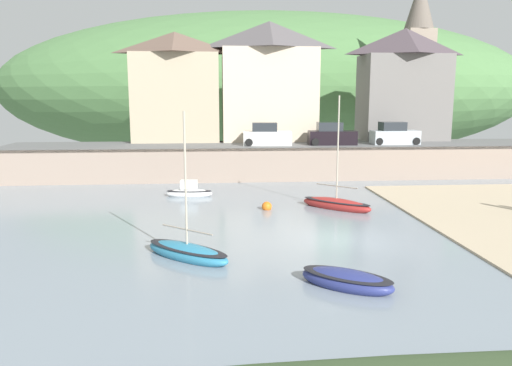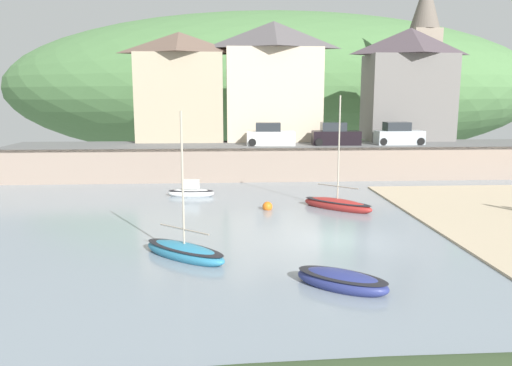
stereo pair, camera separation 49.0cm
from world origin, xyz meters
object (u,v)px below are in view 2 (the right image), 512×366
dinghy_open_wooden (342,281)px  fishing_boat_green (191,192)px  sailboat_blue_trim (184,251)px  waterfront_building_right (408,84)px  waterfront_building_left (180,87)px  parked_car_by_wall (335,136)px  waterfront_building_centre (273,81)px  mooring_buoy (267,207)px  parked_car_end_of_row (399,135)px  sailboat_white_hull (337,204)px  parked_car_near_slipway (270,136)px  church_with_spire (423,55)px

dinghy_open_wooden → fishing_boat_green: (-6.31, 16.61, 0.05)m
sailboat_blue_trim → waterfront_building_right: bearing=95.3°
sailboat_blue_trim → fishing_boat_green: (-0.56, 12.98, 0.02)m
waterfront_building_left → parked_car_by_wall: bearing=-18.2°
waterfront_building_centre → mooring_buoy: size_ratio=18.44×
waterfront_building_left → dinghy_open_wooden: bearing=-75.4°
fishing_boat_green → dinghy_open_wooden: bearing=-63.3°
waterfront_building_right → parked_car_end_of_row: bearing=-117.2°
waterfront_building_left → sailboat_white_hull: 22.81m
waterfront_building_left → parked_car_near_slipway: size_ratio=2.35×
waterfront_building_right → parked_car_end_of_row: size_ratio=2.52×
dinghy_open_wooden → sailboat_white_hull: 12.42m
sailboat_blue_trim → mooring_buoy: (4.19, 8.62, -0.10)m
church_with_spire → sailboat_white_hull: church_with_spire is taller
waterfront_building_left → mooring_buoy: 21.14m
waterfront_building_right → dinghy_open_wooden: bearing=-113.5°
fishing_boat_green → mooring_buoy: fishing_boat_green is taller
waterfront_building_centre → mooring_buoy: bearing=-96.5°
sailboat_white_hull → parked_car_by_wall: 14.95m
waterfront_building_left → sailboat_blue_trim: (2.33, -27.37, -7.17)m
mooring_buoy → parked_car_by_wall: bearing=63.4°
waterfront_building_right → parked_car_near_slipway: size_ratio=2.48×
waterfront_building_centre → dinghy_open_wooden: 31.95m
dinghy_open_wooden → mooring_buoy: dinghy_open_wooden is taller
waterfront_building_right → sailboat_blue_trim: (-19.21, -27.37, -7.45)m
church_with_spire → mooring_buoy: bearing=-128.1°
waterfront_building_right → fishing_boat_green: size_ratio=3.30×
waterfront_building_right → mooring_buoy: 25.18m
waterfront_building_centre → sailboat_white_hull: waterfront_building_centre is taller
fishing_boat_green → church_with_spire: bearing=45.0°
waterfront_building_left → parked_car_near_slipway: bearing=-29.4°
fishing_boat_green → sailboat_white_hull: size_ratio=0.47×
waterfront_building_left → dinghy_open_wooden: (8.08, -31.00, -7.20)m
waterfront_building_centre → parked_car_end_of_row: size_ratio=2.64×
parked_car_by_wall → church_with_spire: bearing=41.2°
waterfront_building_right → parked_car_near_slipway: (-13.57, -4.50, -4.52)m
sailboat_blue_trim → sailboat_white_hull: sailboat_white_hull is taller
fishing_boat_green → parked_car_by_wall: parked_car_by_wall is taller
sailboat_blue_trim → sailboat_white_hull: 11.91m
mooring_buoy → sailboat_white_hull: bearing=-1.4°
waterfront_building_centre → dinghy_open_wooden: waterfront_building_centre is taller
waterfront_building_centre → church_with_spire: church_with_spire is taller
waterfront_building_centre → mooring_buoy: 20.42m
dinghy_open_wooden → parked_car_by_wall: size_ratio=0.85×
waterfront_building_centre → waterfront_building_right: (12.88, 0.00, -0.24)m
parked_car_near_slipway → mooring_buoy: bearing=-91.6°
waterfront_building_centre → sailboat_blue_trim: 29.13m
waterfront_building_right → sailboat_white_hull: bearing=-120.0°
mooring_buoy → parked_car_end_of_row: bearing=48.3°
waterfront_building_right → waterfront_building_left: bearing=180.0°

